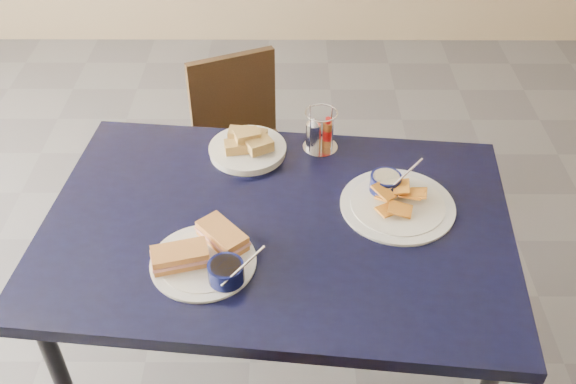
{
  "coord_description": "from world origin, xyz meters",
  "views": [
    {
      "loc": [
        0.14,
        -1.36,
        1.95
      ],
      "look_at": [
        0.14,
        -0.02,
        0.82
      ],
      "focal_mm": 40.0,
      "sensor_mm": 36.0,
      "label": 1
    }
  ],
  "objects_px": {
    "dining_table": "(277,237)",
    "bread_basket": "(248,147)",
    "chair_far": "(248,136)",
    "condiment_caddy": "(319,133)",
    "plantain_plate": "(394,198)",
    "sandwich_plate": "(207,256)"
  },
  "relations": [
    {
      "from": "dining_table",
      "to": "condiment_caddy",
      "type": "bearing_deg",
      "value": 69.83
    },
    {
      "from": "chair_far",
      "to": "plantain_plate",
      "type": "height_order",
      "value": "plantain_plate"
    },
    {
      "from": "plantain_plate",
      "to": "condiment_caddy",
      "type": "height_order",
      "value": "condiment_caddy"
    },
    {
      "from": "plantain_plate",
      "to": "condiment_caddy",
      "type": "bearing_deg",
      "value": 127.97
    },
    {
      "from": "dining_table",
      "to": "bread_basket",
      "type": "distance_m",
      "value": 0.34
    },
    {
      "from": "chair_far",
      "to": "bread_basket",
      "type": "bearing_deg",
      "value": -85.88
    },
    {
      "from": "plantain_plate",
      "to": "sandwich_plate",
      "type": "bearing_deg",
      "value": -154.83
    },
    {
      "from": "bread_basket",
      "to": "chair_far",
      "type": "bearing_deg",
      "value": 94.12
    },
    {
      "from": "sandwich_plate",
      "to": "condiment_caddy",
      "type": "height_order",
      "value": "condiment_caddy"
    },
    {
      "from": "sandwich_plate",
      "to": "bread_basket",
      "type": "height_order",
      "value": "sandwich_plate"
    },
    {
      "from": "bread_basket",
      "to": "dining_table",
      "type": "bearing_deg",
      "value": -72.85
    },
    {
      "from": "dining_table",
      "to": "chair_far",
      "type": "distance_m",
      "value": 0.9
    },
    {
      "from": "sandwich_plate",
      "to": "condiment_caddy",
      "type": "xyz_separation_m",
      "value": [
        0.3,
        0.5,
        0.03
      ]
    },
    {
      "from": "chair_far",
      "to": "sandwich_plate",
      "type": "xyz_separation_m",
      "value": [
        -0.04,
        -1.01,
        0.34
      ]
    },
    {
      "from": "bread_basket",
      "to": "condiment_caddy",
      "type": "relative_size",
      "value": 1.74
    },
    {
      "from": "dining_table",
      "to": "bread_basket",
      "type": "height_order",
      "value": "bread_basket"
    },
    {
      "from": "chair_far",
      "to": "condiment_caddy",
      "type": "relative_size",
      "value": 5.57
    },
    {
      "from": "sandwich_plate",
      "to": "plantain_plate",
      "type": "distance_m",
      "value": 0.56
    },
    {
      "from": "sandwich_plate",
      "to": "bread_basket",
      "type": "relative_size",
      "value": 1.27
    },
    {
      "from": "chair_far",
      "to": "bread_basket",
      "type": "distance_m",
      "value": 0.64
    },
    {
      "from": "dining_table",
      "to": "plantain_plate",
      "type": "relative_size",
      "value": 4.2
    },
    {
      "from": "sandwich_plate",
      "to": "condiment_caddy",
      "type": "distance_m",
      "value": 0.58
    }
  ]
}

